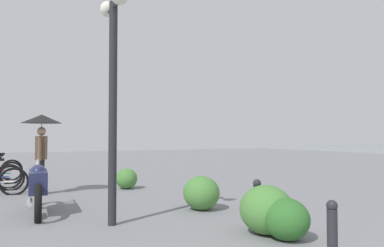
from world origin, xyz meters
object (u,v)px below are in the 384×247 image
at_px(bollard_near, 332,231).
at_px(pedestrian, 42,131).
at_px(lamppost, 113,70).
at_px(bollard_mid, 257,203).
at_px(motorcycle, 38,187).

bearing_deg(bollard_near, pedestrian, 18.30).
xyz_separation_m(lamppost, bollard_near, (-3.10, -1.70, -2.21)).
bearing_deg(bollard_near, lamppost, 28.76).
distance_m(pedestrian, bollard_mid, 6.19).
distance_m(bollard_near, bollard_mid, 1.80).
distance_m(lamppost, motorcycle, 2.81).
height_order(pedestrian, bollard_near, pedestrian).
relative_size(pedestrian, bollard_mid, 2.56).
bearing_deg(motorcycle, pedestrian, -7.14).
height_order(lamppost, pedestrian, lamppost).
bearing_deg(pedestrian, bollard_mid, -153.92).
bearing_deg(bollard_mid, motorcycle, 45.72).
xyz_separation_m(bollard_near, bollard_mid, (1.78, -0.28, 0.02)).
height_order(lamppost, motorcycle, lamppost).
xyz_separation_m(motorcycle, bollard_mid, (-2.91, -2.99, -0.09)).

